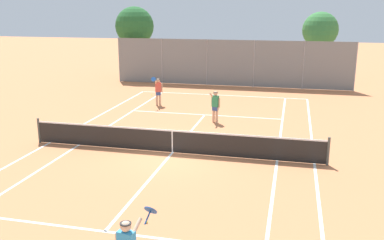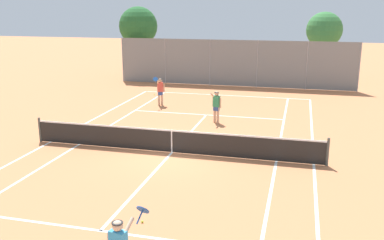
% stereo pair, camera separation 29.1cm
% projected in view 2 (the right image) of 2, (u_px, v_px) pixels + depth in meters
% --- Properties ---
extents(ground_plane, '(120.00, 120.00, 0.00)m').
position_uv_depth(ground_plane, '(172.00, 153.00, 17.15)').
color(ground_plane, '#CC7A4C').
extents(court_line_markings, '(11.10, 23.90, 0.01)m').
position_uv_depth(court_line_markings, '(172.00, 153.00, 17.15)').
color(court_line_markings, white).
rests_on(court_line_markings, ground).
extents(tennis_net, '(12.00, 0.10, 1.07)m').
position_uv_depth(tennis_net, '(172.00, 141.00, 17.02)').
color(tennis_net, '#474C47').
rests_on(tennis_net, ground).
extents(player_far_left, '(0.50, 0.86, 1.77)m').
position_uv_depth(player_far_left, '(160.00, 90.00, 25.17)').
color(player_far_left, '#D8A884').
rests_on(player_far_left, ground).
extents(player_far_right, '(0.52, 0.47, 1.60)m').
position_uv_depth(player_far_right, '(216.00, 105.00, 21.38)').
color(player_far_right, '#D8A884').
rests_on(player_far_right, ground).
extents(loose_tennis_ball_0, '(0.07, 0.07, 0.07)m').
position_uv_depth(loose_tennis_ball_0, '(163.00, 132.00, 19.83)').
color(loose_tennis_ball_0, '#D1DB33').
rests_on(loose_tennis_ball_0, ground).
extents(loose_tennis_ball_1, '(0.07, 0.07, 0.07)m').
position_uv_depth(loose_tennis_ball_1, '(142.00, 222.00, 11.56)').
color(loose_tennis_ball_1, '#D1DB33').
rests_on(loose_tennis_ball_1, ground).
extents(loose_tennis_ball_2, '(0.07, 0.07, 0.07)m').
position_uv_depth(loose_tennis_ball_2, '(154.00, 95.00, 28.34)').
color(loose_tennis_ball_2, '#D1DB33').
rests_on(loose_tennis_ball_2, ground).
extents(back_fence, '(17.42, 0.08, 3.39)m').
position_uv_depth(back_fence, '(233.00, 63.00, 31.16)').
color(back_fence, gray).
rests_on(back_fence, ground).
extents(tree_behind_left, '(3.08, 3.08, 5.72)m').
position_uv_depth(tree_behind_left, '(139.00, 27.00, 34.41)').
color(tree_behind_left, brown).
rests_on(tree_behind_left, ground).
extents(tree_behind_right, '(2.74, 2.74, 5.33)m').
position_uv_depth(tree_behind_right, '(324.00, 31.00, 32.80)').
color(tree_behind_right, brown).
rests_on(tree_behind_right, ground).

